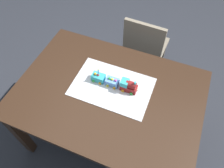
{
  "coord_description": "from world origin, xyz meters",
  "views": [
    {
      "loc": [
        -0.37,
        0.82,
        2.09
      ],
      "look_at": [
        -0.01,
        -0.06,
        0.77
      ],
      "focal_mm": 34.62,
      "sensor_mm": 36.0,
      "label": 1
    }
  ],
  "objects": [
    {
      "name": "ground_plane",
      "position": [
        0.0,
        0.0,
        0.0
      ],
      "size": [
        8.0,
        8.0,
        0.0
      ],
      "primitive_type": "plane",
      "color": "#2D3038"
    },
    {
      "name": "dining_table",
      "position": [
        0.0,
        0.0,
        0.63
      ],
      "size": [
        1.4,
        1.0,
        0.74
      ],
      "color": "#382316",
      "rests_on": "ground"
    },
    {
      "name": "cake_board",
      "position": [
        -0.01,
        -0.06,
        0.74
      ],
      "size": [
        0.6,
        0.4,
        0.0
      ],
      "primitive_type": "cube",
      "color": "silver",
      "rests_on": "dining_table"
    },
    {
      "name": "cake_car_gondola_sky_blue",
      "position": [
        -0.0,
        -0.08,
        0.77
      ],
      "size": [
        0.1,
        0.08,
        0.07
      ],
      "color": "#669EEA",
      "rests_on": "cake_board"
    },
    {
      "name": "chair",
      "position": [
        -0.06,
        -0.83,
        0.47
      ],
      "size": [
        0.42,
        0.42,
        0.86
      ],
      "rotation": [
        0.0,
        0.0,
        -0.05
      ],
      "color": "gray",
      "rests_on": "ground"
    },
    {
      "name": "birthday_candle",
      "position": [
        0.11,
        -0.08,
        0.85
      ],
      "size": [
        0.01,
        0.01,
        0.07
      ],
      "color": "#4CA5E5",
      "rests_on": "cake_car_hopper_turquoise"
    },
    {
      "name": "cake_car_hopper_turquoise",
      "position": [
        0.12,
        -0.08,
        0.77
      ],
      "size": [
        0.1,
        0.08,
        0.07
      ],
      "color": "#38B7C6",
      "rests_on": "cake_board"
    },
    {
      "name": "cake_locomotive",
      "position": [
        -0.13,
        -0.08,
        0.79
      ],
      "size": [
        0.14,
        0.08,
        0.12
      ],
      "color": "maroon",
      "rests_on": "cake_board"
    }
  ]
}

